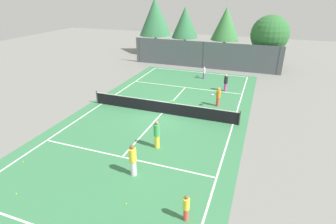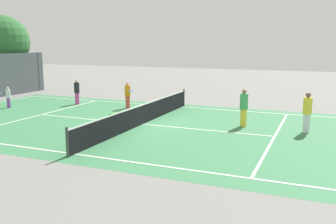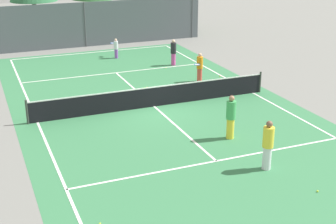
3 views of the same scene
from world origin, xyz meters
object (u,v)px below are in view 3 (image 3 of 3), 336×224
(player_3, at_px, (268,145))
(player_0, at_px, (116,48))
(player_5, at_px, (173,52))
(player_2, at_px, (231,117))
(tennis_ball_0, at_px, (318,191))
(tennis_ball_2, at_px, (166,68))
(tennis_ball_3, at_px, (100,224))
(tennis_ball_5, at_px, (164,88))
(tennis_ball_1, at_px, (220,76))
(player_1, at_px, (200,67))
(ball_crate, at_px, (146,92))

(player_3, bearing_deg, player_0, 91.00)
(player_3, bearing_deg, player_5, 80.13)
(player_2, distance_m, tennis_ball_0, 5.02)
(player_5, height_order, tennis_ball_2, player_5)
(tennis_ball_3, xyz_separation_m, tennis_ball_5, (6.48, 11.25, 0.00))
(tennis_ball_1, height_order, tennis_ball_5, same)
(player_2, distance_m, tennis_ball_3, 7.72)
(player_5, relative_size, tennis_ball_2, 24.67)
(tennis_ball_0, bearing_deg, tennis_ball_3, 172.98)
(tennis_ball_0, bearing_deg, tennis_ball_1, 75.50)
(player_3, relative_size, tennis_ball_5, 27.64)
(player_1, bearing_deg, ball_crate, -162.14)
(player_3, height_order, ball_crate, player_3)
(player_0, bearing_deg, player_2, -88.23)
(player_0, height_order, tennis_ball_2, player_0)
(player_5, height_order, tennis_ball_3, player_5)
(player_1, distance_m, ball_crate, 3.82)
(player_5, bearing_deg, tennis_ball_3, -119.70)
(tennis_ball_2, relative_size, tennis_ball_3, 1.00)
(player_2, xyz_separation_m, tennis_ball_1, (3.83, 8.04, -0.90))
(tennis_ball_1, bearing_deg, player_0, 123.17)
(player_0, distance_m, player_1, 7.48)
(player_1, xyz_separation_m, tennis_ball_3, (-8.82, -11.71, -0.80))
(player_0, bearing_deg, player_3, -89.00)
(tennis_ball_3, bearing_deg, ball_crate, 63.59)
(player_0, xyz_separation_m, tennis_ball_2, (2.07, -3.70, -0.65))
(tennis_ball_2, bearing_deg, player_3, -97.29)
(tennis_ball_0, bearing_deg, ball_crate, 98.69)
(player_1, relative_size, player_5, 0.99)
(player_3, relative_size, tennis_ball_2, 27.64)
(player_1, xyz_separation_m, ball_crate, (-3.58, -1.15, -0.65))
(player_3, relative_size, tennis_ball_0, 27.64)
(tennis_ball_2, bearing_deg, tennis_ball_3, -118.50)
(player_0, xyz_separation_m, player_3, (0.30, -17.48, 0.25))
(player_0, bearing_deg, tennis_ball_0, -87.27)
(tennis_ball_0, bearing_deg, tennis_ball_5, 92.39)
(player_2, height_order, player_5, player_2)
(player_0, height_order, player_2, player_2)
(tennis_ball_3, bearing_deg, player_0, 72.02)
(player_2, relative_size, tennis_ball_2, 27.63)
(player_1, height_order, player_5, player_5)
(player_0, relative_size, tennis_ball_3, 19.79)
(ball_crate, relative_size, tennis_ball_1, 6.45)
(player_5, bearing_deg, player_2, -101.58)
(player_2, bearing_deg, tennis_ball_3, -148.03)
(player_0, relative_size, tennis_ball_1, 19.79)
(player_2, relative_size, ball_crate, 4.28)
(player_5, relative_size, tennis_ball_5, 24.67)
(player_5, bearing_deg, tennis_ball_1, -66.57)
(player_1, relative_size, player_3, 0.89)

